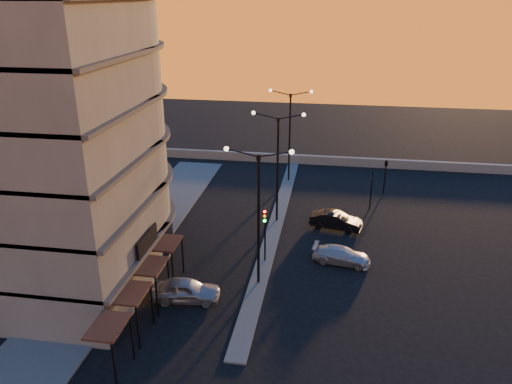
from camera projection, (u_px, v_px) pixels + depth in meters
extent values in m
plane|color=black|center=(258.00, 283.00, 33.60)|extent=(120.00, 120.00, 0.00)
cube|color=#525250|center=(133.00, 244.00, 38.82)|extent=(5.00, 40.00, 0.12)
cube|color=#525250|center=(277.00, 221.00, 42.74)|extent=(1.20, 36.00, 0.12)
cube|color=slate|center=(311.00, 160.00, 56.95)|extent=(44.00, 0.50, 1.00)
cylinder|color=#625E56|center=(54.00, 86.00, 32.90)|extent=(14.00, 14.00, 25.00)
cube|color=#625E56|center=(7.00, 101.00, 28.31)|extent=(14.00, 10.00, 25.00)
cylinder|color=black|center=(76.00, 234.00, 36.93)|extent=(14.16, 14.16, 2.40)
cube|color=black|center=(147.00, 242.00, 31.45)|extent=(0.15, 3.20, 1.20)
cylinder|color=black|center=(259.00, 223.00, 31.93)|extent=(0.18, 0.18, 9.00)
cube|color=black|center=(259.00, 157.00, 30.30)|extent=(0.25, 0.25, 0.35)
sphere|color=#FFE5B2|center=(226.00, 149.00, 30.43)|extent=(0.32, 0.32, 0.32)
sphere|color=#FFE5B2|center=(292.00, 152.00, 29.84)|extent=(0.32, 0.32, 0.32)
cylinder|color=black|center=(277.00, 172.00, 41.10)|extent=(0.18, 0.18, 9.00)
cube|color=black|center=(278.00, 119.00, 39.47)|extent=(0.25, 0.25, 0.35)
sphere|color=#FFE5B2|center=(253.00, 113.00, 39.60)|extent=(0.32, 0.32, 0.32)
sphere|color=#FFE5B2|center=(304.00, 115.00, 39.00)|extent=(0.32, 0.32, 0.32)
cylinder|color=black|center=(290.00, 139.00, 50.27)|extent=(0.18, 0.18, 9.00)
cube|color=black|center=(291.00, 96.00, 48.64)|extent=(0.25, 0.25, 0.35)
sphere|color=#FFE5B2|center=(270.00, 90.00, 48.77)|extent=(0.32, 0.32, 0.32)
sphere|color=#FFE5B2|center=(311.00, 92.00, 48.17)|extent=(0.32, 0.32, 0.32)
cylinder|color=black|center=(265.00, 242.00, 35.76)|extent=(0.12, 0.12, 3.20)
cube|color=black|center=(265.00, 216.00, 34.79)|extent=(0.28, 0.16, 1.00)
sphere|color=#FF0C05|center=(265.00, 212.00, 34.57)|extent=(0.20, 0.20, 0.20)
sphere|color=orange|center=(265.00, 216.00, 34.70)|extent=(0.20, 0.20, 0.20)
sphere|color=#0CFF26|center=(265.00, 221.00, 34.83)|extent=(0.20, 0.20, 0.20)
cylinder|color=black|center=(371.00, 194.00, 44.72)|extent=(0.12, 0.12, 2.80)
imported|color=black|center=(373.00, 176.00, 44.05)|extent=(0.13, 0.16, 0.80)
cylinder|color=black|center=(385.00, 180.00, 48.16)|extent=(0.12, 0.12, 2.80)
imported|color=black|center=(386.00, 162.00, 47.49)|extent=(0.42, 1.99, 0.80)
imported|color=#999AA0|center=(186.00, 290.00, 31.50)|extent=(4.52, 2.21, 1.49)
imported|color=black|center=(336.00, 220.00, 41.26)|extent=(4.46, 2.33, 1.40)
imported|color=#AAACB2|center=(342.00, 255.00, 35.95)|extent=(4.39, 2.37, 1.21)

